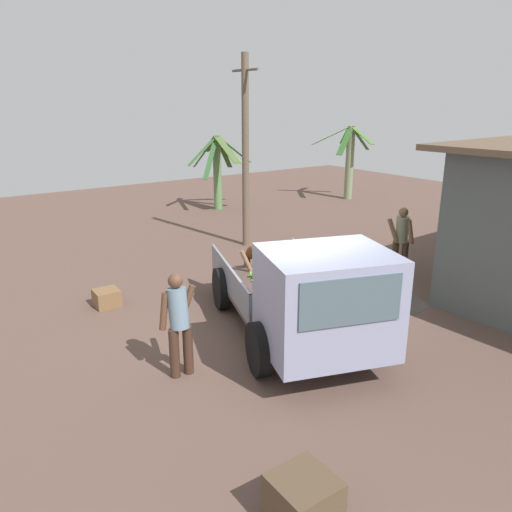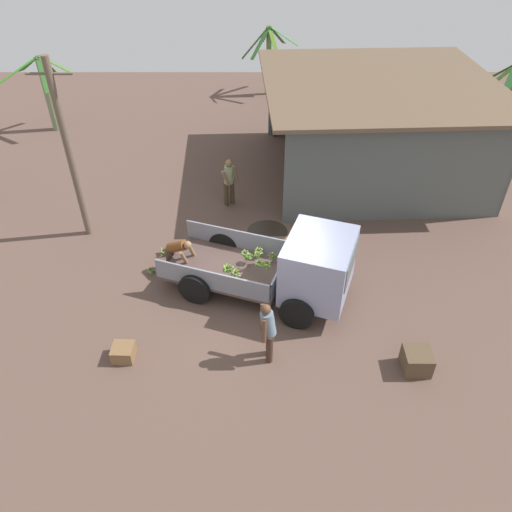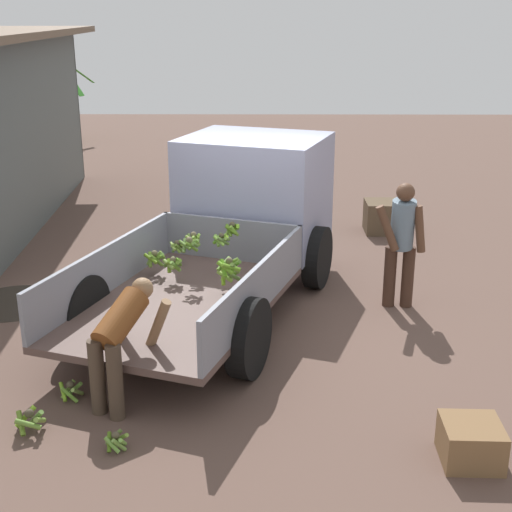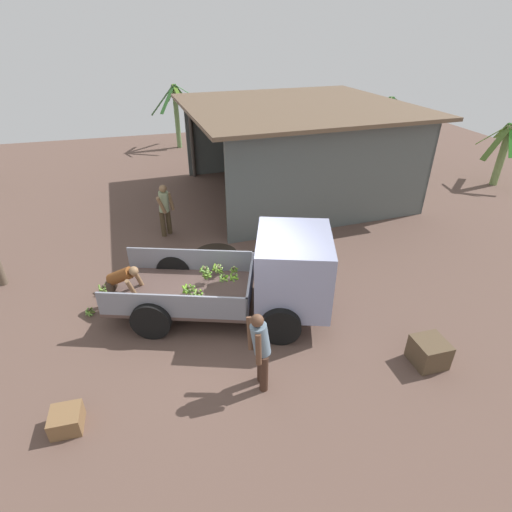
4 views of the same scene
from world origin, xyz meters
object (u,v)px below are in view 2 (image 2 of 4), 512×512
object	(u,v)px
wooden_crate_0	(123,352)
wooden_crate_1	(417,361)
banana_bunch_on_ground_0	(151,270)
cargo_truck	(300,267)
person_foreground_visitor	(268,330)
person_bystander_near_shed	(229,180)
person_worker_loading	(177,251)
banana_bunch_on_ground_2	(184,256)
utility_pole	(69,153)
banana_bunch_on_ground_1	(165,251)

from	to	relation	value
wooden_crate_0	wooden_crate_1	bearing A→B (deg)	-2.79
banana_bunch_on_ground_0	cargo_truck	bearing A→B (deg)	-14.00
wooden_crate_0	person_foreground_visitor	bearing A→B (deg)	0.26
wooden_crate_0	person_bystander_near_shed	bearing A→B (deg)	71.75
person_foreground_visitor	banana_bunch_on_ground_0	size ratio (longest dim) A/B	7.28
person_worker_loading	wooden_crate_1	distance (m)	6.69
banana_bunch_on_ground_2	wooden_crate_1	bearing A→B (deg)	-34.85
person_foreground_visitor	wooden_crate_1	size ratio (longest dim) A/B	2.69
utility_pole	wooden_crate_0	bearing A→B (deg)	-66.91
banana_bunch_on_ground_1	wooden_crate_1	size ratio (longest dim) A/B	0.48
person_foreground_visitor	banana_bunch_on_ground_2	size ratio (longest dim) A/B	6.74
person_foreground_visitor	person_worker_loading	bearing A→B (deg)	-47.20
person_foreground_visitor	wooden_crate_1	bearing A→B (deg)	178.98
utility_pole	person_worker_loading	size ratio (longest dim) A/B	4.53
person_foreground_visitor	banana_bunch_on_ground_2	xyz separation A→B (m)	(-2.35, 3.61, -0.80)
person_worker_loading	banana_bunch_on_ground_0	world-z (taller)	person_worker_loading
banana_bunch_on_ground_1	wooden_crate_0	size ratio (longest dim) A/B	0.60
utility_pole	banana_bunch_on_ground_2	size ratio (longest dim) A/B	21.82
wooden_crate_0	wooden_crate_1	world-z (taller)	wooden_crate_1
wooden_crate_0	banana_bunch_on_ground_2	bearing A→B (deg)	75.08
utility_pole	wooden_crate_0	world-z (taller)	utility_pole
person_worker_loading	person_bystander_near_shed	distance (m)	3.74
utility_pole	banana_bunch_on_ground_2	world-z (taller)	utility_pole
person_worker_loading	banana_bunch_on_ground_1	bearing A→B (deg)	151.59
person_bystander_near_shed	wooden_crate_0	size ratio (longest dim) A/B	3.38
person_bystander_near_shed	wooden_crate_0	xyz separation A→B (m)	(-2.18, -6.60, -0.75)
cargo_truck	banana_bunch_on_ground_2	bearing A→B (deg)	172.39
person_foreground_visitor	wooden_crate_0	distance (m)	3.39
person_bystander_near_shed	banana_bunch_on_ground_1	size ratio (longest dim) A/B	5.64
person_worker_loading	wooden_crate_0	size ratio (longest dim) A/B	2.39
banana_bunch_on_ground_0	wooden_crate_1	size ratio (longest dim) A/B	0.37
wooden_crate_1	utility_pole	bearing A→B (deg)	148.91
banana_bunch_on_ground_0	wooden_crate_0	distance (m)	3.02
cargo_truck	wooden_crate_1	xyz separation A→B (m)	(2.48, -2.33, -0.78)
wooden_crate_0	banana_bunch_on_ground_1	bearing A→B (deg)	84.11
banana_bunch_on_ground_2	person_bystander_near_shed	bearing A→B (deg)	67.87
cargo_truck	banana_bunch_on_ground_2	xyz separation A→B (m)	(-3.19, 1.62, -0.94)
cargo_truck	banana_bunch_on_ground_2	size ratio (longest dim) A/B	21.20
person_bystander_near_shed	banana_bunch_on_ground_1	bearing A→B (deg)	-68.21
cargo_truck	person_bystander_near_shed	xyz separation A→B (m)	(-1.98, 4.59, -0.13)
person_worker_loading	wooden_crate_1	world-z (taller)	person_worker_loading
banana_bunch_on_ground_2	wooden_crate_0	size ratio (longest dim) A/B	0.50
cargo_truck	person_worker_loading	size ratio (longest dim) A/B	4.40
person_bystander_near_shed	wooden_crate_1	world-z (taller)	person_bystander_near_shed
banana_bunch_on_ground_2	wooden_crate_0	distance (m)	3.75
utility_pole	person_worker_loading	world-z (taller)	utility_pole
utility_pole	wooden_crate_1	xyz separation A→B (m)	(8.75, -5.28, -2.45)
person_bystander_near_shed	wooden_crate_1	xyz separation A→B (m)	(4.46, -6.93, -0.66)
utility_pole	wooden_crate_0	xyz separation A→B (m)	(2.11, -4.95, -2.55)
banana_bunch_on_ground_0	banana_bunch_on_ground_1	size ratio (longest dim) A/B	0.77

